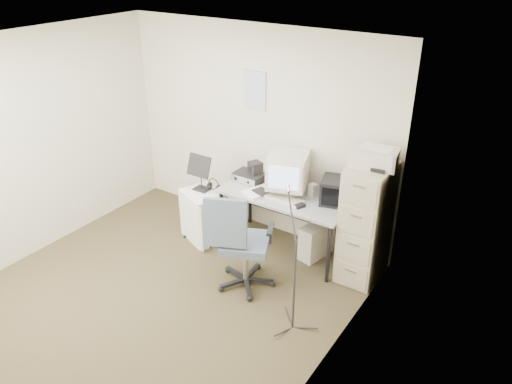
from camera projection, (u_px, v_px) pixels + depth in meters
The scene contains 23 objects.
floor at pixel (162, 295), 5.18m from camera, with size 3.60×3.60×0.01m, color #413723.
ceiling at pixel (135, 49), 4.05m from camera, with size 3.60×3.60×0.01m, color white.
wall_back at pixel (257, 131), 5.95m from camera, with size 3.60×0.02×2.50m, color beige.
wall_left at pixel (31, 147), 5.50m from camera, with size 0.02×3.60×2.50m, color beige.
wall_right at pixel (325, 246), 3.73m from camera, with size 0.02×3.60×2.50m, color beige.
wall_calendar at pixel (255, 90), 5.73m from camera, with size 0.30×0.02×0.44m, color white.
filing_cabinet at pixel (366, 223), 5.21m from camera, with size 0.40×0.60×1.30m, color tan.
printer at pixel (374, 157), 4.89m from camera, with size 0.45×0.31×0.17m, color #B5AB99.
desk at pixel (285, 222), 5.79m from camera, with size 1.50×0.70×0.73m, color #989898.
crt_monitor at pixel (288, 174), 5.56m from camera, with size 0.42×0.44×0.47m, color #B5AB99.
crt_tv at pixel (336, 191), 5.39m from camera, with size 0.31×0.32×0.28m, color black.
desk_speaker at pixel (313, 190), 5.56m from camera, with size 0.08×0.08×0.14m, color beige.
keyboard at pixel (283, 199), 5.50m from camera, with size 0.48×0.17×0.03m, color #B5AB99.
mouse at pixel (300, 206), 5.34m from camera, with size 0.07×0.11×0.03m, color black.
radio_receiver at pixel (249, 177), 5.91m from camera, with size 0.35×0.25×0.10m, color black.
radio_speaker at pixel (255, 168), 5.85m from camera, with size 0.14×0.13×0.14m, color black.
papers at pixel (258, 192), 5.65m from camera, with size 0.24×0.32×0.02m, color white.
pc_tower at pixel (317, 240), 5.74m from camera, with size 0.19×0.44×0.41m, color #B5AB99.
office_chair at pixel (245, 241), 5.11m from camera, with size 0.62×0.62×1.07m, color #535D6A.
side_cart at pixel (204, 215), 6.04m from camera, with size 0.50×0.40×0.62m, color white.
music_stand at pixel (201, 172), 5.87m from camera, with size 0.31×0.17×0.46m, color black.
headphones at pixel (214, 187), 5.92m from camera, with size 0.17×0.17×0.03m, color black.
mic_stand at pixel (295, 272), 4.46m from camera, with size 0.02×0.02×1.28m, color black.
Camera 1 is at (3.10, -2.91, 3.30)m, focal length 35.00 mm.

